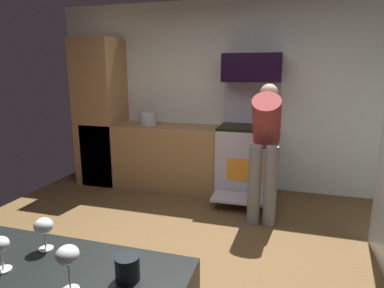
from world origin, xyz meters
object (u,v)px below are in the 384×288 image
Objects in this scene: wine_glass_far at (68,257)px; stock_pot at (148,118)px; wine_glass_mid at (0,246)px; wine_glass_near at (44,227)px; mug_coffee at (127,268)px; person_cook at (265,142)px; microwave at (252,68)px; oven_range at (248,159)px.

wine_glass_far is 0.70× the size of stock_pot.
wine_glass_far reaches higher than wine_glass_mid.
wine_glass_mid is 0.57× the size of stock_pot.
stock_pot reaches higher than wine_glass_near.
mug_coffee is 3.56m from stock_pot.
wine_glass_mid is at bearing -106.96° from person_cook.
wine_glass_mid is (-0.55, -3.45, -0.69)m from microwave.
microwave is 3.55m from wine_glass_far.
person_cook is 10.48× the size of wine_glass_near.
microwave reaches higher than wine_glass_far.
stock_pot is at bearing 109.50° from wine_glass_far.
mug_coffee is at bearing -91.24° from oven_range.
wine_glass_mid is (-0.55, -3.36, 0.49)m from oven_range.
stock_pot is (-0.88, 3.37, -0.01)m from wine_glass_mid.
stock_pot reaches higher than mug_coffee.
wine_glass_far is at bearing -70.50° from stock_pot.
microwave reaches higher than person_cook.
microwave is 5.29× the size of wine_glass_mid.
person_cook reaches higher than stock_pot.
person_cook is at bearing 73.03° from wine_glass_near.
wine_glass_mid is at bearing -75.34° from stock_pot.
microwave reaches higher than mug_coffee.
wine_glass_near reaches higher than mug_coffee.
oven_range is 3.30m from mug_coffee.
oven_range is at bearing -90.00° from microwave.
wine_glass_mid is (-0.81, -2.65, 0.10)m from person_cook.
wine_glass_near is at bearing -106.97° from person_cook.
mug_coffee is (-0.07, -3.37, -0.75)m from microwave.
mug_coffee is at bearing -97.22° from person_cook.
wine_glass_mid is 0.49m from mug_coffee.
wine_glass_mid is at bearing -99.12° from microwave.
person_cook is (0.25, -0.71, 0.39)m from oven_range.
wine_glass_mid is 0.81× the size of wine_glass_far.
person_cook is 10.82× the size of wine_glass_mid.
wine_glass_far is at bearing -93.81° from microwave.
wine_glass_far is at bearing -36.58° from wine_glass_near.
microwave is at bearing 86.19° from wine_glass_far.
microwave is at bearing 88.80° from mug_coffee.
wine_glass_near is at bearing 73.18° from wine_glass_mid.
microwave reaches higher than oven_range.
oven_range reaches higher than wine_glass_far.
person_cook is 2.60m from wine_glass_near.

